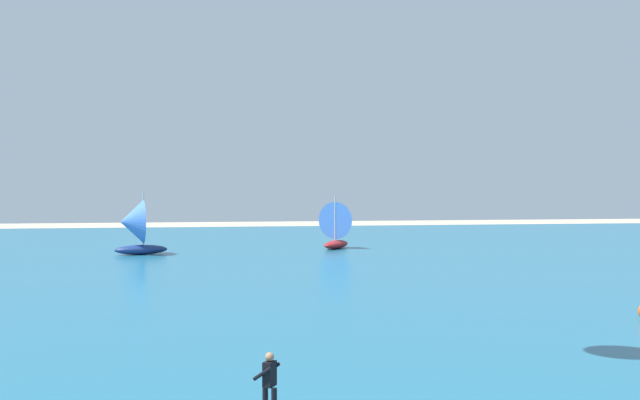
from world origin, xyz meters
The scene contains 4 objects.
ocean centered at (0.00, 50.26, 0.05)m, with size 160.00×90.00×0.10m, color #1E607F.
kitesurfer centered at (-2.03, 12.48, 0.70)m, with size 1.96×1.51×1.67m.
sailboat_outermost centered at (-9.64, 56.20, 2.40)m, with size 4.43×3.85×5.02m.
sailboat_heeled_over centered at (8.01, 59.87, 2.25)m, with size 3.97×4.22×4.70m.
Camera 1 is at (-3.66, -4.98, 5.81)m, focal length 41.18 mm.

